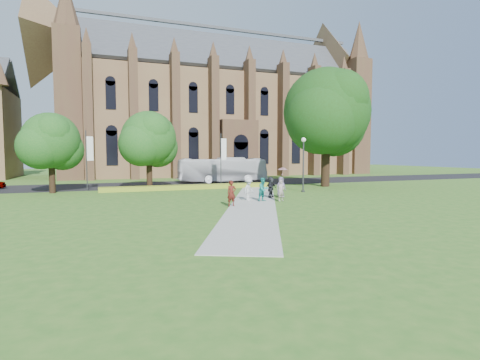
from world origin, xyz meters
name	(u,v)px	position (x,y,z in m)	size (l,w,h in m)	color
ground	(259,204)	(0.00, 0.00, 0.00)	(160.00, 160.00, 0.00)	#2D641E
road	(194,184)	(0.00, 20.00, 0.01)	(160.00, 10.00, 0.02)	black
footpath	(254,202)	(0.00, 1.00, 0.02)	(3.20, 30.00, 0.04)	#B2B2A8
flower_hedge	(190,187)	(-2.00, 13.20, 0.23)	(18.00, 1.40, 0.45)	gold
cathedral	(221,102)	(10.00, 39.73, 12.98)	(52.60, 18.25, 28.00)	olive
streetlamp	(303,158)	(7.50, 6.50, 3.30)	(0.44, 0.44, 5.24)	#38383D
large_tree	(326,112)	(13.00, 11.00, 8.37)	(9.60, 9.60, 13.20)	#332114
street_tree_0	(51,141)	(-15.00, 14.00, 4.87)	(5.20, 5.20, 7.50)	#332114
street_tree_1	(149,139)	(-6.00, 14.50, 5.22)	(5.60, 5.60, 8.05)	#332114
banner_pole_0	(222,156)	(2.11, 15.20, 3.39)	(0.70, 0.10, 6.00)	#38383D
banner_pole_1	(88,157)	(-11.89, 15.20, 3.39)	(0.70, 0.10, 6.00)	#38383D
tour_coach	(223,170)	(4.07, 20.84, 1.62)	(2.68, 11.47, 3.19)	white
pedestrian_0	(232,193)	(-2.32, -0.54, 0.94)	(0.65, 0.43, 1.79)	#541A13
pedestrian_1	(263,189)	(0.88, 1.20, 0.95)	(0.88, 0.69, 1.81)	teal
pedestrian_2	(249,189)	(0.00, 2.00, 0.90)	(1.11, 0.64, 1.72)	silver
pedestrian_3	(271,188)	(2.54, 3.31, 0.83)	(0.93, 0.39, 1.59)	black
pedestrian_4	(281,187)	(3.39, 3.13, 0.89)	(0.83, 0.54, 1.70)	slate
pedestrian_5	(271,187)	(2.46, 3.21, 0.92)	(1.62, 0.52, 1.75)	black
pedestrian_6	(281,191)	(2.18, 0.72, 0.86)	(0.60, 0.39, 1.63)	#A8938C
parasol	(282,173)	(3.57, 3.23, 2.09)	(0.79, 0.79, 0.69)	#EDA7CA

